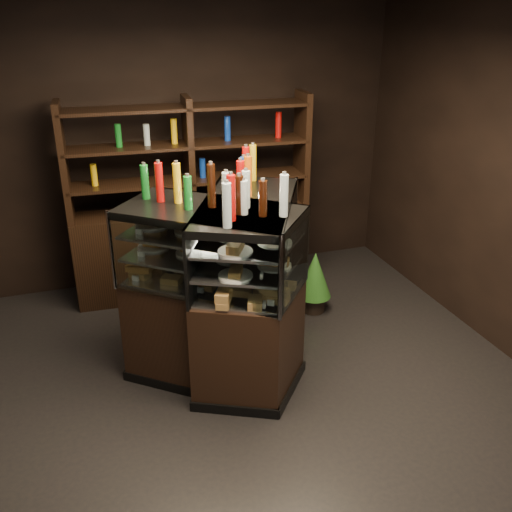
{
  "coord_description": "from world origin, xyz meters",
  "views": [
    {
      "loc": [
        -0.88,
        -3.27,
        2.8
      ],
      "look_at": [
        0.33,
        0.34,
        1.09
      ],
      "focal_mm": 40.0,
      "sensor_mm": 36.0,
      "label": 1
    }
  ],
  "objects": [
    {
      "name": "potted_conifer",
      "position": [
        1.23,
        1.23,
        0.4
      ],
      "size": [
        0.33,
        0.33,
        0.71
      ],
      "rotation": [
        0.0,
        0.0,
        0.32
      ],
      "color": "black",
      "rests_on": "ground"
    },
    {
      "name": "food_display",
      "position": [
        0.19,
        0.53,
        1.1
      ],
      "size": [
        1.18,
        1.17,
        0.45
      ],
      "color": "#CB8449",
      "rests_on": "display_case"
    },
    {
      "name": "ground",
      "position": [
        0.0,
        0.0,
        0.0
      ],
      "size": [
        5.0,
        5.0,
        0.0
      ],
      "primitive_type": "plane",
      "color": "black",
      "rests_on": "ground"
    },
    {
      "name": "back_shelving",
      "position": [
        0.23,
        2.05,
        0.61
      ],
      "size": [
        2.38,
        0.56,
        2.0
      ],
      "rotation": [
        0.0,
        0.0,
        -0.06
      ],
      "color": "black",
      "rests_on": "ground"
    },
    {
      "name": "display_case",
      "position": [
        0.19,
        0.53,
        0.49
      ],
      "size": [
        1.62,
        1.49,
        1.45
      ],
      "rotation": [
        0.0,
        0.0,
        0.21
      ],
      "color": "black",
      "rests_on": "ground"
    },
    {
      "name": "bottles_top",
      "position": [
        0.19,
        0.53,
        1.58
      ],
      "size": [
        1.02,
        1.03,
        0.3
      ],
      "color": "black",
      "rests_on": "display_case"
    },
    {
      "name": "room_shell",
      "position": [
        0.0,
        0.0,
        1.94
      ],
      "size": [
        5.02,
        5.02,
        3.01
      ],
      "color": "black",
      "rests_on": "ground"
    }
  ]
}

